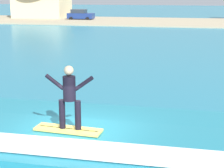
% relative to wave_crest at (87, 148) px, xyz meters
% --- Properties ---
extents(wave_crest, '(10.62, 4.66, 1.28)m').
position_rel_wave_crest_xyz_m(wave_crest, '(0.00, 0.00, 0.00)').
color(wave_crest, teal).
rests_on(wave_crest, ground_plane).
extents(surfboard, '(1.79, 0.62, 0.06)m').
position_rel_wave_crest_xyz_m(surfboard, '(-0.33, -0.56, 0.71)').
color(surfboard, '#EAD159').
rests_on(surfboard, wave_crest).
extents(surfer, '(1.27, 0.32, 1.65)m').
position_rel_wave_crest_xyz_m(surfer, '(-0.27, -0.56, 1.66)').
color(surfer, black).
rests_on(surfer, surfboard).
extents(shoreline_bank, '(120.00, 17.22, 0.18)m').
position_rel_wave_crest_xyz_m(shoreline_bank, '(-0.20, 51.62, -0.51)').
color(shoreline_bank, tan).
rests_on(shoreline_bank, ground_plane).
extents(car_near_shore, '(4.41, 2.30, 1.86)m').
position_rel_wave_crest_xyz_m(car_near_shore, '(-16.13, 52.81, 0.35)').
color(car_near_shore, navy).
rests_on(car_near_shore, ground_plane).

